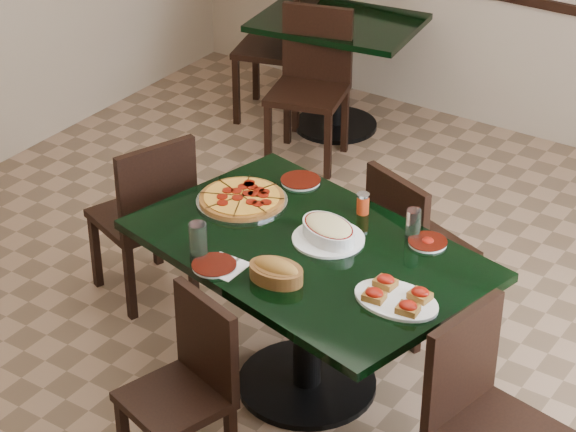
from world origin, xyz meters
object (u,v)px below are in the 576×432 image
Objects in this scene: chair_far at (411,244)px; chair_left at (148,211)px; pepperoni_pizza at (242,199)px; back_chair_near at (312,76)px; bruschetta_platter at (396,297)px; bread_basket at (276,271)px; lasagna_casserole at (329,231)px; chair_near at (189,381)px; main_table at (308,282)px; back_chair_left at (289,37)px; chair_right at (481,410)px; back_table at (337,53)px.

chair_left is at bearing 42.64° from chair_far.
chair_far is at bearing 39.49° from pepperoni_pizza.
back_chair_near is (-0.20, 1.79, 0.03)m from chair_left.
bruschetta_platter is at bearing 98.18° from chair_left.
pepperoni_pizza is 0.65m from bread_basket.
lasagna_casserole is at bearing 84.53° from bread_basket.
chair_near is at bearing -67.89° from pepperoni_pizza.
chair_far reaches higher than chair_near.
chair_left is 2.74× the size of lasagna_casserole.
main_table is 1.06m from chair_left.
bruschetta_platter is at bearing -6.95° from lasagna_casserole.
pepperoni_pizza is at bearing -82.29° from back_chair_near.
chair_left is at bearing 178.14° from pepperoni_pizza.
back_chair_left is at bearing 119.36° from bread_basket.
chair_far is 3.53× the size of bread_basket.
back_chair_near reaches higher than main_table.
chair_right is 0.97m from bread_basket.
bread_basket is (1.70, -2.63, 0.22)m from back_chair_left.
lasagna_casserole is (0.50, -0.06, 0.03)m from pepperoni_pizza.
chair_left is at bearing 88.28° from chair_right.
chair_far is (0.16, 0.65, -0.09)m from main_table.
main_table is at bearing -18.13° from pepperoni_pizza.
chair_near is at bearing -112.87° from bread_basket.
lasagna_casserole is (1.36, -2.29, 0.27)m from back_table.
back_chair_near is 3.86× the size of bread_basket.
chair_near is 0.56m from bread_basket.
back_chair_near is at bearing 145.18° from lasagna_casserole.
back_table is 1.09× the size of back_chair_left.
lasagna_casserole is (0.04, 0.09, 0.23)m from main_table.
chair_near is 3.27× the size of bread_basket.
chair_left is 2.16× the size of pepperoni_pizza.
chair_left is 2.26m from back_chair_left.
chair_right is 0.95× the size of back_chair_near.
chair_left is (-1.20, -0.48, 0.02)m from chair_far.
chair_left reaches higher than main_table.
chair_right is at bearing -61.28° from back_chair_near.
bruschetta_platter is at bearing 24.27° from back_chair_left.
chair_right is at bearing -57.57° from back_table.
back_chair_left reaches higher than chair_near.
chair_far is 0.86× the size of back_chair_left.
chair_far is at bearing 95.41° from chair_near.
back_chair_left is at bearing 122.22° from back_chair_near.
bread_basket is at bearing -71.31° from back_table.
chair_left is at bearing -176.36° from main_table.
lasagna_casserole is (1.29, -1.87, 0.27)m from back_chair_near.
chair_right is at bearing -3.29° from main_table.
bruschetta_platter is (2.18, -2.49, 0.21)m from back_chair_left.
chair_right is 2.15× the size of pepperoni_pizza.
back_chair_left is 3.14m from bread_basket.
lasagna_casserole is 1.34× the size of bread_basket.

